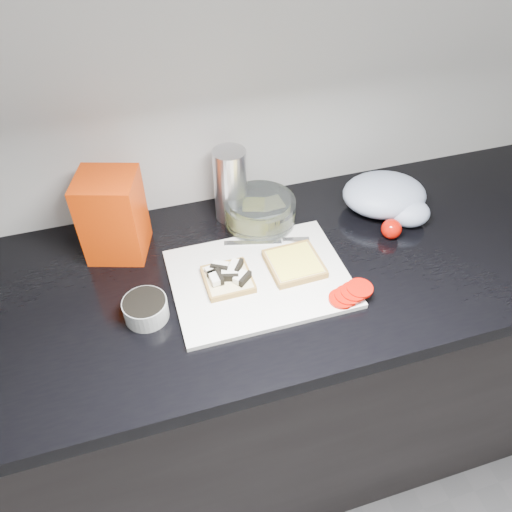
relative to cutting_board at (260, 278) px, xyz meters
The scene contains 14 objects.
base_cabinet 0.48m from the cutting_board, 24.75° to the left, with size 3.50×0.60×0.86m, color black.
countertop 0.09m from the cutting_board, 24.75° to the left, with size 3.50×0.64×0.04m, color black.
cutting_board is the anchor object (origin of this frame).
bread_left 0.08m from the cutting_board, behind, with size 0.11×0.11×0.03m.
bread_right 0.09m from the cutting_board, ahead, with size 0.13×0.13×0.02m.
tomato_slices 0.21m from the cutting_board, 34.14° to the right, with size 0.12×0.08×0.02m.
knife 0.13m from the cutting_board, 52.43° to the left, with size 0.21×0.07×0.01m.
seed_tub 0.27m from the cutting_board, behind, with size 0.09×0.09×0.05m.
tub_lid 0.14m from the cutting_board, 142.19° to the left, with size 0.11×0.11×0.01m, color white.
glass_bowl 0.20m from the cutting_board, 72.89° to the left, with size 0.18×0.18×0.08m.
bread_bag 0.37m from the cutting_board, 145.80° to the left, with size 0.13×0.12×0.21m, color red.
steel_canister 0.26m from the cutting_board, 90.28° to the left, with size 0.08×0.08×0.20m, color silver.
grocery_bag 0.43m from the cutting_board, 20.35° to the left, with size 0.26×0.24×0.10m.
whole_tomatoes 0.36m from the cutting_board, ahead, with size 0.05×0.05×0.05m.
Camera 1 is at (-0.32, 0.40, 1.73)m, focal length 35.00 mm.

